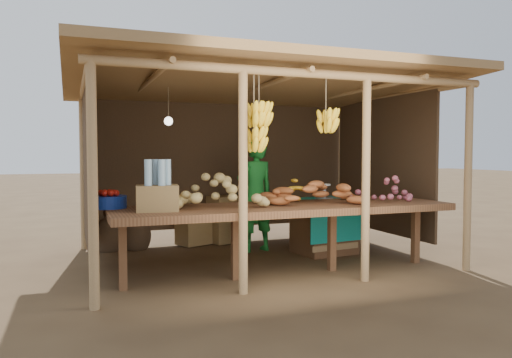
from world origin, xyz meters
name	(u,v)px	position (x,y,z in m)	size (l,w,h in m)	color
ground	(256,258)	(0.00, 0.00, 0.00)	(60.00, 60.00, 0.00)	brown
stall_structure	(253,112)	(-0.02, 0.07, 1.92)	(4.70, 3.50, 2.43)	tan
counter	(286,210)	(0.00, -0.95, 0.74)	(3.90, 1.05, 0.80)	brown
potato_heap	(217,190)	(-0.78, -0.85, 0.99)	(1.11, 0.66, 0.37)	tan
sweet_potato_heap	(319,188)	(0.44, -0.91, 0.98)	(1.14, 0.68, 0.36)	#A8592B
onion_heap	(384,187)	(1.33, -0.95, 0.98)	(0.73, 0.44, 0.35)	#A95263
banana_pile	(296,187)	(0.33, -0.53, 0.97)	(0.55, 0.33, 0.34)	yellow
tomato_basin	(109,201)	(-1.90, -0.57, 0.88)	(0.38, 0.38, 0.20)	navy
bottle_box	(157,191)	(-1.45, -1.01, 1.00)	(0.46, 0.38, 0.53)	olive
vendor	(255,195)	(0.16, 0.46, 0.80)	(0.58, 0.38, 1.59)	#1A7728
tarp_crate	(324,224)	(1.01, 0.01, 0.40)	(0.90, 0.80, 0.98)	brown
carton_stack	(214,224)	(-0.23, 1.20, 0.31)	(1.03, 0.49, 0.71)	olive
burlap_sacks	(123,233)	(-1.59, 1.20, 0.25)	(0.81, 0.42, 0.57)	#493422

